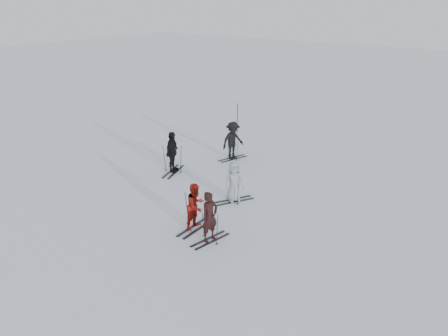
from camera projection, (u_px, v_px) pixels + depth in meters
name	position (u px, v px, depth m)	size (l,w,h in m)	color
ground	(209.00, 199.00, 17.51)	(120.00, 120.00, 0.00)	silver
skier_near_dark	(210.00, 217.00, 14.21)	(0.63, 0.41, 1.72)	black
skier_red	(196.00, 207.00, 15.03)	(0.80, 0.62, 1.64)	#A81A13
skier_grey	(234.00, 182.00, 17.02)	(0.79, 0.51, 1.61)	#9BA1A4
skier_uphill_left	(172.00, 153.00, 19.81)	(1.11, 0.46, 1.89)	black
skier_uphill_far	(233.00, 141.00, 21.43)	(1.21, 0.69, 1.87)	black
skis_near_dark	(210.00, 225.00, 14.32)	(0.82, 1.55, 1.13)	black
skis_red	(196.00, 211.00, 15.09)	(0.97, 1.83, 1.33)	black
skis_grey	(234.00, 187.00, 17.10)	(0.89, 1.67, 1.22)	black
skis_uphill_left	(173.00, 158.00, 19.91)	(0.96, 1.82, 1.33)	black
skis_uphill_far	(233.00, 147.00, 21.55)	(0.88, 1.66, 1.21)	black
piste_marker	(237.00, 118.00, 25.57)	(0.04, 0.04, 1.77)	black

